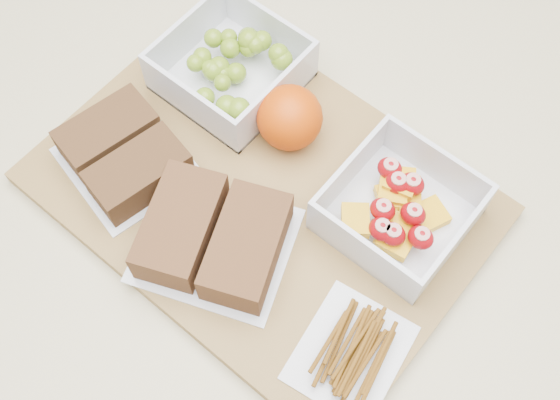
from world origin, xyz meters
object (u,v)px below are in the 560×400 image
(orange, at_px, (290,118))
(sandwich_bag_left, at_px, (124,154))
(grape_container, at_px, (233,68))
(sandwich_bag_center, at_px, (214,237))
(fruit_container, at_px, (398,210))
(cutting_board, at_px, (262,194))
(pretzel_bag, at_px, (351,350))

(orange, bearing_deg, sandwich_bag_left, -129.09)
(grape_container, height_order, sandwich_bag_center, grape_container)
(fruit_container, bearing_deg, cutting_board, -154.07)
(sandwich_bag_center, bearing_deg, sandwich_bag_left, 175.31)
(cutting_board, height_order, pretzel_bag, pretzel_bag)
(cutting_board, relative_size, grape_container, 3.25)
(pretzel_bag, bearing_deg, sandwich_bag_center, 179.64)
(sandwich_bag_left, bearing_deg, cutting_board, 26.76)
(cutting_board, bearing_deg, pretzel_bag, -24.00)
(orange, relative_size, pretzel_bag, 0.57)
(grape_container, distance_m, pretzel_bag, 0.31)
(grape_container, xyz_separation_m, sandwich_bag_center, (0.11, -0.16, -0.00))
(grape_container, xyz_separation_m, pretzel_bag, (0.27, -0.16, -0.01))
(cutting_board, height_order, grape_container, grape_container)
(sandwich_bag_left, height_order, pretzel_bag, sandwich_bag_left)
(fruit_container, distance_m, orange, 0.14)
(grape_container, bearing_deg, sandwich_bag_center, -54.42)
(fruit_container, xyz_separation_m, pretzel_bag, (0.04, -0.13, -0.01))
(orange, bearing_deg, fruit_container, -3.52)
(grape_container, xyz_separation_m, fruit_container, (0.23, -0.02, -0.00))
(cutting_board, xyz_separation_m, sandwich_bag_center, (0.00, -0.07, 0.03))
(grape_container, distance_m, sandwich_bag_center, 0.19)
(grape_container, height_order, sandwich_bag_left, grape_container)
(cutting_board, distance_m, pretzel_bag, 0.18)
(cutting_board, bearing_deg, sandwich_bag_left, -153.01)
(orange, bearing_deg, grape_container, 169.95)
(cutting_board, relative_size, pretzel_bag, 3.61)
(orange, bearing_deg, pretzel_bag, -37.47)
(sandwich_bag_center, xyz_separation_m, pretzel_bag, (0.16, -0.00, -0.01))
(fruit_container, distance_m, pretzel_bag, 0.14)
(cutting_board, relative_size, fruit_container, 3.39)
(orange, relative_size, sandwich_bag_left, 0.46)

